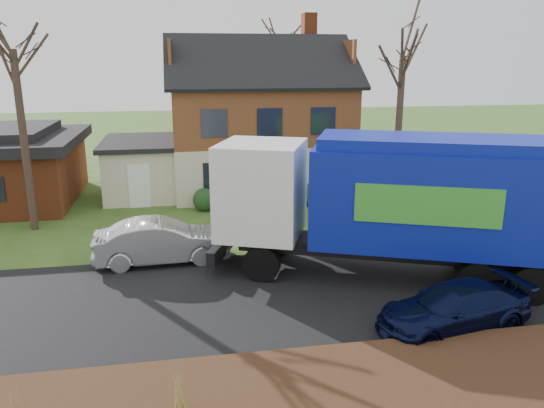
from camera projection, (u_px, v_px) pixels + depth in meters
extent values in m
plane|color=#34511B|center=(263.00, 296.00, 15.94)|extent=(120.00, 120.00, 0.00)
cube|color=black|center=(263.00, 296.00, 15.94)|extent=(80.00, 7.00, 0.02)
cube|color=black|center=(304.00, 399.00, 10.87)|extent=(80.00, 3.50, 0.30)
cube|color=beige|center=(258.00, 163.00, 29.20)|extent=(9.00, 7.50, 2.70)
cube|color=#522517|center=(258.00, 112.00, 28.47)|extent=(9.00, 7.50, 2.80)
cube|color=#944020|center=(309.00, 28.00, 28.77)|extent=(0.70, 0.90, 1.60)
cube|color=beige|center=(142.00, 169.00, 27.69)|extent=(3.50, 5.50, 2.60)
cube|color=black|center=(141.00, 142.00, 27.32)|extent=(3.90, 5.90, 0.24)
cylinder|color=black|center=(262.00, 263.00, 16.89)|extent=(1.25, 0.81, 1.19)
cylinder|color=black|center=(277.00, 239.00, 19.15)|extent=(1.25, 0.81, 1.19)
cylinder|color=black|center=(477.00, 280.00, 15.60)|extent=(1.25, 0.81, 1.19)
cylinder|color=black|center=(466.00, 252.00, 17.86)|extent=(1.25, 0.81, 1.19)
cylinder|color=black|center=(531.00, 285.00, 15.30)|extent=(1.25, 0.81, 1.19)
cylinder|color=black|center=(513.00, 255.00, 17.56)|extent=(1.25, 0.81, 1.19)
cube|color=black|center=(390.00, 248.00, 17.12)|extent=(9.61, 4.95, 0.40)
cube|color=white|center=(261.00, 189.00, 17.51)|extent=(3.50, 3.63, 3.08)
cube|color=black|center=(225.00, 182.00, 17.71)|extent=(1.03, 2.36, 1.03)
cube|color=black|center=(223.00, 246.00, 18.34)|extent=(1.33, 2.75, 0.51)
cube|color=#0C1995|center=(430.00, 197.00, 16.44)|extent=(7.73, 5.34, 3.08)
cube|color=#0C1995|center=(434.00, 143.00, 15.98)|extent=(7.29, 4.89, 0.34)
cube|color=green|center=(427.00, 206.00, 15.08)|extent=(3.82, 1.58, 1.14)
cube|color=green|center=(421.00, 183.00, 17.81)|extent=(3.82, 1.58, 1.14)
imported|color=#B0B4B8|center=(161.00, 241.00, 18.42)|extent=(4.67, 1.85, 1.51)
imported|color=black|center=(454.00, 308.00, 13.84)|extent=(4.44, 2.43, 1.22)
cylinder|color=#3D2C24|center=(24.00, 143.00, 21.19)|extent=(0.30, 0.30, 7.25)
cylinder|color=#433128|center=(398.00, 132.00, 25.31)|extent=(0.32, 0.32, 7.02)
cylinder|color=#3D3125|center=(281.00, 103.00, 37.73)|extent=(0.29, 0.29, 7.62)
cone|color=#A97C4A|center=(14.00, 407.00, 9.66)|extent=(0.04, 0.04, 0.96)
cone|color=#A97C4A|center=(4.00, 407.00, 9.63)|extent=(0.04, 0.04, 0.96)
cone|color=#A97C4A|center=(23.00, 406.00, 9.69)|extent=(0.04, 0.04, 0.96)
cone|color=#A97C4A|center=(16.00, 402.00, 9.78)|extent=(0.04, 0.04, 0.96)
cone|color=olive|center=(181.00, 389.00, 10.23)|extent=(0.04, 0.04, 0.90)
cone|color=olive|center=(174.00, 389.00, 10.20)|extent=(0.04, 0.04, 0.90)
cone|color=olive|center=(189.00, 388.00, 10.25)|extent=(0.04, 0.04, 0.90)
cone|color=olive|center=(181.00, 385.00, 10.33)|extent=(0.04, 0.04, 0.90)
cone|color=olive|center=(181.00, 392.00, 10.12)|extent=(0.04, 0.04, 0.90)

